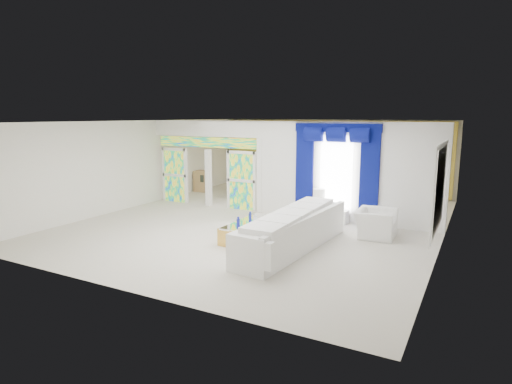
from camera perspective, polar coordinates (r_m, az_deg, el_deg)
The scene contains 22 objects.
floor at distance 13.15m, azimuth 1.30°, elevation -3.79°, with size 12.00×12.00×0.00m, color #B7AF9E.
dividing_wall at distance 13.02m, azimuth 11.83°, elevation 2.57°, with size 5.70×0.18×3.00m, color white.
dividing_header at distance 15.09m, azimuth -6.72°, elevation 8.41°, with size 4.30×0.18×0.55m, color white.
stained_panel_left at distance 16.08m, azimuth -10.78°, elevation 2.24°, with size 0.95×0.04×2.00m, color #994C3F.
stained_panel_right at distance 14.49m, azimuth -1.94°, elevation 1.54°, with size 0.95×0.04×2.00m, color #994C3F.
stained_transom at distance 15.11m, azimuth -6.69°, elevation 6.61°, with size 4.00×0.05×0.35m, color #994C3F.
window_pane at distance 13.00m, azimuth 10.64°, elevation 2.38°, with size 1.00×0.02×2.30m, color white.
blue_drape_left at distance 13.31m, azimuth 6.48°, elevation 2.45°, with size 0.55×0.10×2.80m, color #030342.
blue_drape_right at distance 12.72m, azimuth 14.89°, elevation 1.81°, with size 0.55×0.10×2.80m, color #030342.
blue_pelmet at distance 12.86m, azimuth 10.80°, elevation 8.42°, with size 2.60×0.12×0.25m, color #030342.
wall_mirror at distance 10.56m, azimuth 23.38°, elevation 0.47°, with size 0.04×2.70×1.90m, color white.
gold_curtains at distance 18.31m, azimuth 9.69°, elevation 4.80°, with size 9.70×0.12×2.90m, color gold.
white_sofa at distance 10.34m, azimuth 5.01°, elevation -5.42°, with size 0.91×4.24×0.81m, color white.
coffee_table at distance 11.22m, azimuth -0.78°, elevation -5.10°, with size 0.66×1.97×0.44m, color gold.
console_table at distance 13.10m, azimuth 9.57°, elevation -3.08°, with size 1.21×0.38×0.40m, color white.
table_lamp at distance 13.10m, azimuth 8.39°, elevation -0.85°, with size 0.36×0.36×0.58m, color white.
armchair at distance 11.76m, azimuth 15.69°, elevation -4.05°, with size 1.12×0.98×0.73m, color white.
grand_piano at distance 17.42m, azimuth 1.01°, elevation 1.39°, with size 1.54×2.01×1.02m, color black.
piano_bench at distance 16.09m, azimuth -1.59°, elevation -0.68°, with size 0.85×0.33×0.28m, color black.
tv_console at distance 18.20m, azimuth -7.12°, elevation 1.47°, with size 0.60×0.55×0.88m, color tan.
chandelier at distance 16.85m, azimuth -0.46°, elevation 8.40°, with size 0.60×0.60×0.60m, color gold.
decanters at distance 11.00m, azimuth -1.14°, elevation -3.73°, with size 0.17×0.87×0.24m.
Camera 1 is at (5.73, -11.40, 3.18)m, focal length 29.99 mm.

